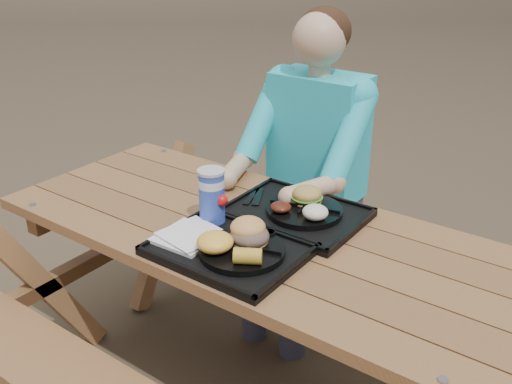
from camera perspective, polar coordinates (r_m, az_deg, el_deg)
The scene contains 17 objects.
picnic_table at distance 2.11m, azimuth -0.00°, elevation -12.55°, with size 1.80×1.49×0.75m, color #999999, non-canonical shape.
tray_near at distance 1.76m, azimuth -2.71°, elevation -5.84°, with size 0.45×0.35×0.02m, color black.
tray_far at distance 1.97m, azimuth 3.95°, elevation -2.27°, with size 0.45×0.35×0.02m, color black.
plate_near at distance 1.71m, azimuth -1.38°, elevation -5.89°, with size 0.26×0.26×0.02m, color black.
plate_far at distance 1.95m, azimuth 4.87°, elevation -1.87°, with size 0.26×0.26×0.02m, color black.
napkin_stack at distance 1.80m, azimuth -6.87°, elevation -4.35°, with size 0.18×0.18×0.02m, color white.
soda_cup at distance 1.87m, azimuth -4.43°, elevation -0.51°, with size 0.09×0.09×0.17m, color #1633A8.
condiment_bbq at distance 1.83m, azimuth -0.10°, elevation -3.42°, with size 0.06×0.06×0.03m, color #320805.
condiment_mustard at distance 1.79m, azimuth 1.28°, elevation -4.32°, with size 0.04×0.04×0.03m, color yellow.
sandwich at distance 1.71m, azimuth -0.65°, elevation -3.36°, with size 0.11×0.11×0.12m, color #DE9B4E, non-canonical shape.
mac_cheese at distance 1.69m, azimuth -4.12°, elevation -5.01°, with size 0.11×0.11×0.06m, color yellow.
corn_cob at distance 1.62m, azimuth -0.84°, elevation -6.42°, with size 0.08×0.08×0.05m, color gold, non-canonical shape.
cutlery_far at distance 2.06m, azimuth 0.17°, elevation -0.47°, with size 0.03×0.15×0.01m, color black.
burger at distance 1.97m, azimuth 5.13°, elevation 0.17°, with size 0.10×0.10×0.09m, color #BA9141, non-canonical shape.
baked_beans at distance 1.91m, azimuth 2.49°, elevation -1.51°, with size 0.07×0.07×0.03m, color #511C10.
potato_salad at distance 1.87m, azimuth 5.95°, elevation -2.02°, with size 0.09×0.09×0.05m, color white.
diner at distance 2.47m, azimuth 5.79°, elevation 0.43°, with size 0.48×0.84×1.28m, color #1B96C0, non-canonical shape.
Camera 1 is at (0.98, -1.36, 1.66)m, focal length 40.00 mm.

